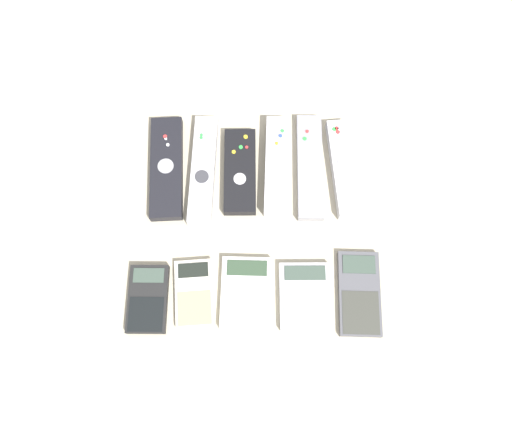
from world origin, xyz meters
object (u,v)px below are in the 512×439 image
object	(u,v)px
calculator_1	(197,293)
remote_0	(169,168)
calculator_4	(362,293)
remote_3	(279,165)
remote_4	(312,167)
remote_5	(346,168)
calculator_3	(308,296)
remote_2	(243,171)
calculator_0	(151,299)
calculator_2	(249,293)
remote_1	(206,170)

from	to	relation	value
calculator_1	remote_0	bearing A→B (deg)	100.33
calculator_4	remote_3	bearing A→B (deg)	122.02
remote_0	calculator_1	distance (m)	0.24
remote_4	calculator_4	xyz separation A→B (m)	(0.07, -0.24, -0.00)
remote_5	remote_4	bearing A→B (deg)	171.52
calculator_3	remote_2	bearing A→B (deg)	115.98
remote_5	calculator_4	distance (m)	0.23
remote_0	remote_5	xyz separation A→B (m)	(0.33, -0.01, 0.00)
remote_0	remote_5	size ratio (longest dim) A/B	1.05
remote_0	calculator_0	bearing A→B (deg)	-97.04
remote_2	calculator_2	size ratio (longest dim) A/B	1.31
remote_0	remote_2	size ratio (longest dim) A/B	1.22
remote_0	calculator_1	world-z (taller)	remote_0
remote_0	remote_5	distance (m)	0.33
remote_1	calculator_4	size ratio (longest dim) A/B	1.44
remote_3	calculator_1	bearing A→B (deg)	-119.48
remote_0	remote_2	xyz separation A→B (m)	(0.14, -0.01, -0.00)
remote_2	calculator_3	xyz separation A→B (m)	(0.11, -0.24, -0.00)
remote_1	remote_4	size ratio (longest dim) A/B	1.02
remote_0	calculator_1	bearing A→B (deg)	-78.16
remote_0	calculator_3	size ratio (longest dim) A/B	1.75
remote_3	remote_1	bearing A→B (deg)	-175.02
remote_5	calculator_0	bearing A→B (deg)	-149.56
remote_1	calculator_3	world-z (taller)	remote_1
remote_0	remote_4	world-z (taller)	remote_0
calculator_0	remote_1	bearing A→B (deg)	70.49
calculator_2	remote_1	bearing A→B (deg)	111.06
remote_1	calculator_1	distance (m)	0.23
remote_0	remote_4	distance (m)	0.27
calculator_2	calculator_4	size ratio (longest dim) A/B	0.85
remote_0	calculator_0	world-z (taller)	remote_0
calculator_2	calculator_4	xyz separation A→B (m)	(0.20, -0.00, -0.00)
remote_4	calculator_2	size ratio (longest dim) A/B	1.65
remote_3	calculator_1	world-z (taller)	remote_3
remote_0	remote_2	distance (m)	0.14
remote_2	remote_3	size ratio (longest dim) A/B	0.86
remote_2	calculator_4	size ratio (longest dim) A/B	1.12
remote_5	remote_3	bearing A→B (deg)	173.26
calculator_0	calculator_1	bearing A→B (deg)	7.94
calculator_2	remote_4	bearing A→B (deg)	65.11
remote_0	calculator_2	xyz separation A→B (m)	(0.15, -0.24, -0.00)
remote_0	calculator_1	xyz separation A→B (m)	(0.06, -0.24, -0.00)
remote_4	calculator_1	size ratio (longest dim) A/B	1.77
remote_2	calculator_2	world-z (taller)	remote_2
calculator_1	remote_1	bearing A→B (deg)	83.84
remote_1	calculator_1	world-z (taller)	remote_1
calculator_2	remote_5	bearing A→B (deg)	53.86
remote_0	calculator_3	world-z (taller)	remote_0
remote_4	remote_5	distance (m)	0.06
remote_0	calculator_4	bearing A→B (deg)	-36.84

